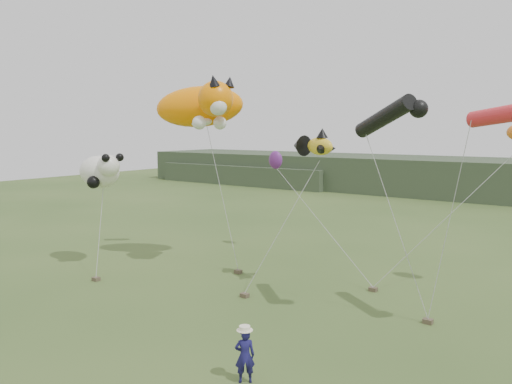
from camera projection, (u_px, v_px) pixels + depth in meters
ground at (237, 348)px, 16.39m from camera, size 120.00×120.00×0.00m
headland at (466, 178)px, 54.02m from camera, size 90.00×13.00×4.00m
festival_attendant at (245, 356)px, 14.06m from camera, size 0.68×0.66×1.57m
sandbag_anchors at (268, 290)px, 22.10m from camera, size 14.77×6.47×0.18m
cat_kite at (203, 106)px, 25.46m from camera, size 6.13×4.21×2.62m
fish_kite at (312, 145)px, 21.53m from camera, size 2.48×1.64×1.22m
tube_kites at (453, 114)px, 16.81m from camera, size 7.01×3.26×1.49m
panda_kite at (101, 171)px, 25.61m from camera, size 2.91×1.88×1.81m
misc_kites at (417, 144)px, 23.66m from camera, size 14.02×1.41×2.57m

